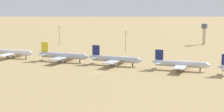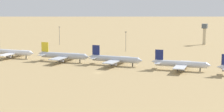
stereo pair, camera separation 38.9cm
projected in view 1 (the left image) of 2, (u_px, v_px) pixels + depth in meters
The scene contains 8 objects.
ground at pixel (98, 73), 250.69m from camera, with size 4000.00×4000.00×0.00m, color tan.
parked_jet_navy_1 at pixel (12, 52), 313.14m from camera, with size 40.64×34.22×13.42m.
parked_jet_yellow_2 at pixel (63, 56), 293.39m from camera, with size 42.94×36.23×14.18m.
parked_jet_navy_3 at pixel (115, 59), 277.93m from camera, with size 41.54×34.86×13.74m.
parked_jet_navy_4 at pixel (180, 64), 258.41m from camera, with size 40.03×33.86×13.22m.
control_tower at pixel (204, 32), 400.70m from camera, with size 5.20×5.20×21.30m.
light_pole_mid at pixel (126, 40), 349.26m from camera, with size 1.80×0.50×17.67m.
light_pole_east at pixel (59, 35), 398.48m from camera, with size 1.80×0.50×18.49m.
Camera 1 is at (113.60, -218.81, 47.55)m, focal length 62.86 mm.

